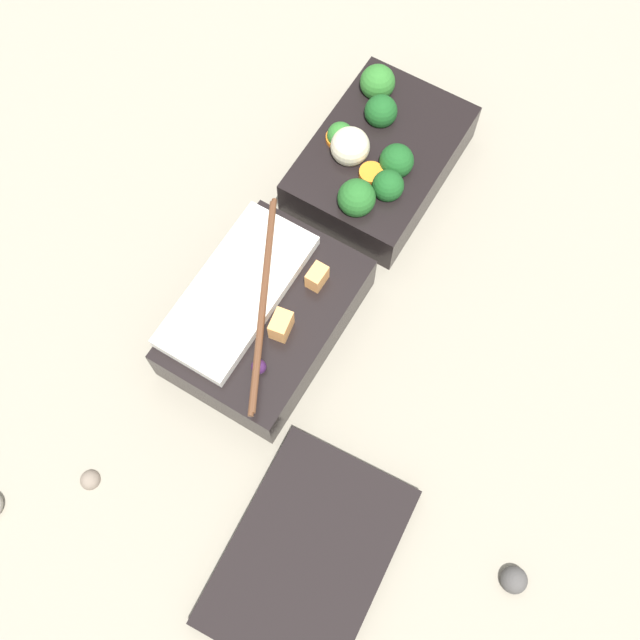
# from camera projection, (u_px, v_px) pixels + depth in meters

# --- Properties ---
(ground_plane) EXTENTS (3.00, 3.00, 0.00)m
(ground_plane) POSITION_uv_depth(u_px,v_px,m) (321.00, 249.00, 0.75)
(ground_plane) COLOR gray
(bento_tray_vegetable) EXTENTS (0.19, 0.13, 0.08)m
(bento_tray_vegetable) POSITION_uv_depth(u_px,v_px,m) (378.00, 157.00, 0.75)
(bento_tray_vegetable) COLOR black
(bento_tray_vegetable) RESTS_ON ground_plane
(bento_tray_rice) EXTENTS (0.19, 0.13, 0.07)m
(bento_tray_rice) POSITION_uv_depth(u_px,v_px,m) (262.00, 314.00, 0.69)
(bento_tray_rice) COLOR black
(bento_tray_rice) RESTS_ON ground_plane
(bento_lid) EXTENTS (0.19, 0.14, 0.02)m
(bento_lid) POSITION_uv_depth(u_px,v_px,m) (308.00, 556.00, 0.63)
(bento_lid) COLOR black
(bento_lid) RESTS_ON ground_plane
(pebble_1) EXTENTS (0.02, 0.02, 0.02)m
(pebble_1) POSITION_uv_depth(u_px,v_px,m) (514.00, 580.00, 0.62)
(pebble_1) COLOR #474442
(pebble_1) RESTS_ON ground_plane
(pebble_2) EXTENTS (0.02, 0.02, 0.02)m
(pebble_2) POSITION_uv_depth(u_px,v_px,m) (89.00, 479.00, 0.65)
(pebble_2) COLOR #7A6B5B
(pebble_2) RESTS_ON ground_plane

